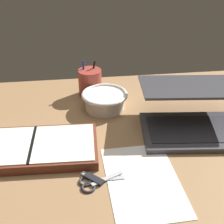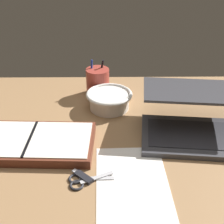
# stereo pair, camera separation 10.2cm
# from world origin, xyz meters

# --- Properties ---
(desk_top) EXTENTS (1.40, 1.00, 0.02)m
(desk_top) POSITION_xyz_m (0.00, 0.00, 0.01)
(desk_top) COLOR #936D47
(desk_top) RESTS_ON ground
(laptop) EXTENTS (0.36, 0.35, 0.14)m
(laptop) POSITION_xyz_m (0.31, 0.05, 0.07)
(laptop) COLOR #38383D
(laptop) RESTS_ON desk_top
(bowl) EXTENTS (0.17, 0.17, 0.06)m
(bowl) POSITION_xyz_m (0.04, 0.22, 0.06)
(bowl) COLOR silver
(bowl) RESTS_ON desk_top
(pen_cup) EXTENTS (0.09, 0.09, 0.14)m
(pen_cup) POSITION_xyz_m (-0.01, 0.34, 0.07)
(pen_cup) COLOR #9E382D
(pen_cup) RESTS_ON desk_top
(planner) EXTENTS (0.40, 0.22, 0.03)m
(planner) POSITION_xyz_m (-0.21, -0.01, 0.04)
(planner) COLOR brown
(planner) RESTS_ON desk_top
(scissors) EXTENTS (0.13, 0.07, 0.01)m
(scissors) POSITION_xyz_m (-0.04, -0.17, 0.02)
(scissors) COLOR #B7B7BC
(scissors) RESTS_ON desk_top
(paper_sheet_front) EXTENTS (0.20, 0.30, 0.00)m
(paper_sheet_front) POSITION_xyz_m (0.10, -0.18, 0.02)
(paper_sheet_front) COLOR white
(paper_sheet_front) RESTS_ON desk_top
(usb_drive) EXTENTS (0.06, 0.06, 0.01)m
(usb_drive) POSITION_xyz_m (-0.04, -0.16, 0.02)
(usb_drive) COLOR black
(usb_drive) RESTS_ON desk_top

